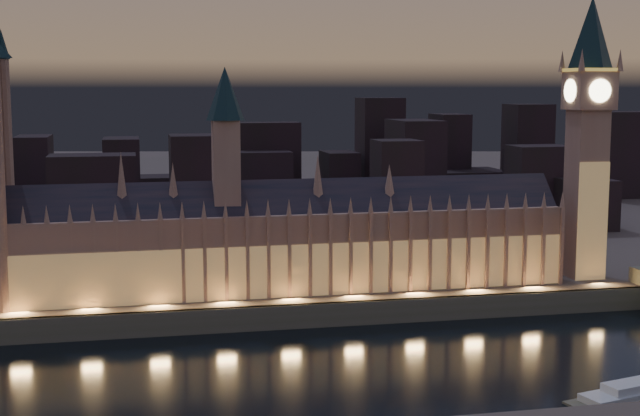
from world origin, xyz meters
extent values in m
plane|color=black|center=(0.00, 0.00, 0.00)|extent=(2000.00, 2000.00, 0.00)
cube|color=#4B483B|center=(0.00, 520.00, 4.00)|extent=(2000.00, 960.00, 8.00)
cube|color=#525840|center=(0.00, 41.00, 4.00)|extent=(2000.00, 2.50, 8.00)
cube|color=#986D5C|center=(-6.33, 62.00, 22.00)|extent=(200.30, 23.31, 28.00)
cube|color=tan|center=(-6.33, 51.75, 17.00)|extent=(200.00, 0.50, 18.00)
cube|color=black|center=(-6.33, 62.00, 39.00)|extent=(200.24, 19.58, 16.26)
cube|color=#986D5C|center=(-26.33, 62.00, 52.00)|extent=(9.00, 9.00, 32.00)
cone|color=#132A2E|center=(-26.33, 62.00, 77.00)|extent=(13.00, 13.00, 18.00)
cube|color=#986D5C|center=(-99.19, 51.40, 22.00)|extent=(1.20, 1.20, 28.00)
cube|color=#986D5C|center=(-92.05, 51.40, 22.00)|extent=(1.20, 1.20, 28.00)
cone|color=#986D5C|center=(-92.05, 52.00, 39.00)|extent=(2.00, 2.00, 6.00)
cube|color=#986D5C|center=(-84.90, 51.40, 22.00)|extent=(1.20, 1.20, 28.00)
cone|color=#986D5C|center=(-84.90, 52.00, 39.00)|extent=(2.00, 2.00, 6.00)
cube|color=#986D5C|center=(-77.76, 51.40, 22.00)|extent=(1.20, 1.20, 28.00)
cone|color=#986D5C|center=(-77.76, 52.00, 39.00)|extent=(2.00, 2.00, 6.00)
cube|color=#986D5C|center=(-70.62, 51.40, 22.00)|extent=(1.20, 1.20, 28.00)
cone|color=#986D5C|center=(-70.62, 52.00, 39.00)|extent=(2.00, 2.00, 6.00)
cube|color=#986D5C|center=(-63.47, 51.40, 22.00)|extent=(1.20, 1.20, 28.00)
cone|color=#986D5C|center=(-63.47, 52.00, 39.00)|extent=(2.00, 2.00, 6.00)
cube|color=#986D5C|center=(-56.33, 51.40, 22.00)|extent=(1.20, 1.20, 28.00)
cone|color=#986D5C|center=(-56.33, 52.00, 39.00)|extent=(2.00, 2.00, 6.00)
cube|color=#986D5C|center=(-49.19, 51.40, 22.00)|extent=(1.20, 1.20, 28.00)
cone|color=#986D5C|center=(-49.19, 52.00, 39.00)|extent=(2.00, 2.00, 6.00)
cube|color=#986D5C|center=(-42.05, 51.40, 22.00)|extent=(1.20, 1.20, 28.00)
cone|color=#986D5C|center=(-42.05, 52.00, 39.00)|extent=(2.00, 2.00, 6.00)
cube|color=#986D5C|center=(-34.90, 51.40, 22.00)|extent=(1.20, 1.20, 28.00)
cone|color=#986D5C|center=(-34.90, 52.00, 39.00)|extent=(2.00, 2.00, 6.00)
cube|color=#986D5C|center=(-27.76, 51.40, 22.00)|extent=(1.20, 1.20, 28.00)
cone|color=#986D5C|center=(-27.76, 52.00, 39.00)|extent=(2.00, 2.00, 6.00)
cube|color=#986D5C|center=(-20.62, 51.40, 22.00)|extent=(1.20, 1.20, 28.00)
cone|color=#986D5C|center=(-20.62, 52.00, 39.00)|extent=(2.00, 2.00, 6.00)
cube|color=#986D5C|center=(-13.47, 51.40, 22.00)|extent=(1.20, 1.20, 28.00)
cone|color=#986D5C|center=(-13.47, 52.00, 39.00)|extent=(2.00, 2.00, 6.00)
cube|color=#986D5C|center=(-6.33, 51.40, 22.00)|extent=(1.20, 1.20, 28.00)
cone|color=#986D5C|center=(-6.33, 52.00, 39.00)|extent=(2.00, 2.00, 6.00)
cube|color=#986D5C|center=(0.81, 51.40, 22.00)|extent=(1.20, 1.20, 28.00)
cone|color=#986D5C|center=(0.81, 52.00, 39.00)|extent=(2.00, 2.00, 6.00)
cube|color=#986D5C|center=(7.95, 51.40, 22.00)|extent=(1.20, 1.20, 28.00)
cone|color=#986D5C|center=(7.95, 52.00, 39.00)|extent=(2.00, 2.00, 6.00)
cube|color=#986D5C|center=(15.10, 51.40, 22.00)|extent=(1.20, 1.20, 28.00)
cone|color=#986D5C|center=(15.10, 52.00, 39.00)|extent=(2.00, 2.00, 6.00)
cube|color=#986D5C|center=(22.24, 51.40, 22.00)|extent=(1.20, 1.20, 28.00)
cone|color=#986D5C|center=(22.24, 52.00, 39.00)|extent=(2.00, 2.00, 6.00)
cube|color=#986D5C|center=(29.38, 51.40, 22.00)|extent=(1.20, 1.20, 28.00)
cone|color=#986D5C|center=(29.38, 52.00, 39.00)|extent=(2.00, 2.00, 6.00)
cube|color=#986D5C|center=(36.53, 51.40, 22.00)|extent=(1.20, 1.20, 28.00)
cone|color=#986D5C|center=(36.53, 52.00, 39.00)|extent=(2.00, 2.00, 6.00)
cube|color=#986D5C|center=(43.67, 51.40, 22.00)|extent=(1.20, 1.20, 28.00)
cone|color=#986D5C|center=(43.67, 52.00, 39.00)|extent=(2.00, 2.00, 6.00)
cube|color=#986D5C|center=(50.81, 51.40, 22.00)|extent=(1.20, 1.20, 28.00)
cone|color=#986D5C|center=(50.81, 52.00, 39.00)|extent=(2.00, 2.00, 6.00)
cube|color=#986D5C|center=(57.95, 51.40, 22.00)|extent=(1.20, 1.20, 28.00)
cone|color=#986D5C|center=(57.95, 52.00, 39.00)|extent=(2.00, 2.00, 6.00)
cube|color=#986D5C|center=(65.10, 51.40, 22.00)|extent=(1.20, 1.20, 28.00)
cone|color=#986D5C|center=(65.10, 52.00, 39.00)|extent=(2.00, 2.00, 6.00)
cube|color=#986D5C|center=(72.24, 51.40, 22.00)|extent=(1.20, 1.20, 28.00)
cone|color=#986D5C|center=(72.24, 52.00, 39.00)|extent=(2.00, 2.00, 6.00)
cube|color=#986D5C|center=(79.38, 51.40, 22.00)|extent=(1.20, 1.20, 28.00)
cone|color=#986D5C|center=(79.38, 52.00, 39.00)|extent=(2.00, 2.00, 6.00)
cube|color=#986D5C|center=(86.53, 51.40, 22.00)|extent=(1.20, 1.20, 28.00)
cone|color=#986D5C|center=(86.53, 52.00, 39.00)|extent=(2.00, 2.00, 6.00)
cube|color=#986D5C|center=(93.67, 51.40, 22.00)|extent=(1.20, 1.20, 28.00)
cone|color=#986D5C|center=(93.67, 52.00, 39.00)|extent=(2.00, 2.00, 6.00)
cone|color=#986D5C|center=(-61.33, 62.00, 49.00)|extent=(4.40, 4.40, 18.00)
cone|color=#986D5C|center=(-44.33, 62.00, 47.00)|extent=(4.40, 4.40, 14.00)
cone|color=#986D5C|center=(5.67, 62.00, 48.00)|extent=(4.40, 4.40, 16.00)
cone|color=#986D5C|center=(31.67, 62.00, 46.00)|extent=(4.40, 4.40, 12.00)
cylinder|color=#986D5C|center=(-99.00, 73.00, 48.17)|extent=(4.40, 4.40, 80.35)
cone|color=#132A2E|center=(-99.00, 73.00, 93.35)|extent=(5.20, 5.20, 10.00)
cube|color=#986D5C|center=(108.00, 62.00, 39.44)|extent=(12.02, 12.02, 62.88)
cube|color=tan|center=(108.00, 55.80, 30.00)|extent=(12.00, 0.50, 44.00)
cube|color=#986D5C|center=(108.00, 62.00, 77.85)|extent=(15.00, 15.00, 13.95)
cube|color=#F2C64C|center=(108.00, 62.00, 85.42)|extent=(15.75, 15.75, 1.20)
cone|color=#132A2E|center=(108.00, 62.00, 99.02)|extent=(18.00, 18.00, 26.00)
cylinder|color=#FFF2BF|center=(108.00, 54.25, 77.85)|extent=(8.40, 0.50, 8.40)
cylinder|color=#FFF2BF|center=(108.00, 69.75, 77.85)|extent=(8.40, 0.50, 8.40)
cylinder|color=#FFF2BF|center=(100.25, 62.00, 77.85)|extent=(0.50, 8.40, 8.40)
cylinder|color=#FFF2BF|center=(115.75, 62.00, 77.85)|extent=(0.50, 8.40, 8.40)
cone|color=#986D5C|center=(100.50, 54.50, 88.82)|extent=(2.60, 2.60, 8.00)
cone|color=#986D5C|center=(100.50, 69.50, 88.82)|extent=(2.60, 2.60, 8.00)
cone|color=#986D5C|center=(115.50, 54.50, 88.82)|extent=(2.60, 2.60, 8.00)
cone|color=#986D5C|center=(115.50, 69.50, 88.82)|extent=(2.60, 2.60, 8.00)
cube|color=black|center=(44.44, 130.59, 19.61)|extent=(19.03, 19.80, 23.22)
cube|color=black|center=(252.59, 284.12, 35.81)|extent=(42.59, 22.95, 55.62)
cube|color=black|center=(58.51, 142.01, 31.88)|extent=(19.65, 20.18, 47.76)
cube|color=black|center=(66.00, 287.29, 24.16)|extent=(19.44, 30.73, 32.31)
cube|color=black|center=(22.90, 293.60, 33.11)|extent=(37.76, 19.44, 50.23)
cube|color=black|center=(-63.40, 249.55, 30.10)|extent=(18.99, 34.57, 44.21)
cube|color=black|center=(-30.88, 157.00, 33.12)|extent=(21.11, 25.14, 50.23)
cube|color=black|center=(-75.28, 168.67, 28.64)|extent=(38.19, 23.57, 41.28)
cube|color=black|center=(147.05, 282.97, 17.97)|extent=(43.78, 39.06, 19.93)
cube|color=black|center=(-115.56, 315.96, 29.20)|extent=(19.72, 40.72, 42.41)
cube|color=black|center=(10.63, 279.78, 25.09)|extent=(44.53, 36.65, 34.17)
cube|color=black|center=(-37.51, 299.85, 17.17)|extent=(40.45, 27.15, 18.34)
cube|color=black|center=(100.56, 245.55, 34.39)|extent=(24.63, 41.01, 52.77)
cube|color=black|center=(23.76, 174.58, 20.68)|extent=(44.15, 42.43, 25.37)
cube|color=black|center=(150.71, 189.31, 28.52)|extent=(30.39, 22.61, 41.04)
cube|color=black|center=(178.78, 259.49, 25.12)|extent=(28.33, 19.81, 34.23)
cube|color=black|center=(165.90, 170.48, 20.66)|extent=(24.83, 31.49, 25.32)
cube|color=black|center=(141.96, 301.59, 35.14)|extent=(19.19, 29.53, 54.28)
cube|color=black|center=(94.99, 300.00, 40.37)|extent=(26.00, 26.00, 64.74)
cube|color=black|center=(195.15, 300.00, 38.21)|extent=(26.00, 26.00, 60.41)
camera|label=1|loc=(-57.32, -241.05, 78.93)|focal=50.00mm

